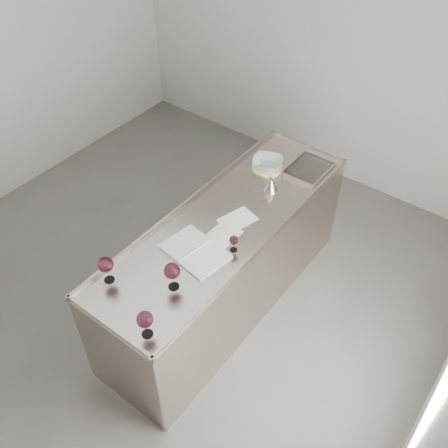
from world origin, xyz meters
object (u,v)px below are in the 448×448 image
Objects in this scene: wine_glass_middle at (172,271)px; wine_glass_right at (145,320)px; wine_glass_small at (234,240)px; ceramic_bowl at (267,163)px; notebook at (195,251)px; wine_funnel at (271,185)px; wine_glass_left at (106,265)px; counter at (226,263)px.

wine_glass_middle reaches higher than wine_glass_right.
wine_glass_small reaches higher than ceramic_bowl.
notebook is 0.89m from wine_funnel.
wine_funnel reaches higher than wine_glass_small.
notebook is 1.96× the size of ceramic_bowl.
wine_glass_small is at bearing -77.60° from wine_funnel.
wine_glass_left reaches higher than wine_glass_small.
counter is 11.99× the size of wine_glass_right.
wine_funnel is (0.05, 0.88, 0.05)m from notebook.
wine_glass_middle is (0.38, 0.22, 0.01)m from wine_glass_left.
wine_glass_small is (-0.00, 0.88, -0.05)m from wine_glass_right.
wine_glass_small reaches higher than counter.
wine_glass_left is (-0.28, -0.93, 0.61)m from counter.
wine_glass_left is at bearing 162.56° from wine_glass_right.
wine_glass_right is 1.85m from ceramic_bowl.
wine_glass_middle is at bearing -81.11° from ceramic_bowl.
wine_glass_middle is 0.85× the size of ceramic_bowl.
counter is 0.61m from notebook.
notebook is at bearing 105.10° from wine_glass_middle.
wine_glass_middle is 0.52m from wine_glass_small.
wine_glass_small is (0.22, -0.20, 0.56)m from counter.
wine_glass_right reaches higher than counter.
counter is 18.12× the size of wine_glass_small.
wine_glass_small is at bearing 49.63° from notebook.
wine_glass_middle is at bearing 29.68° from wine_glass_left.
wine_glass_right is at bearing -65.12° from notebook.
wine_glass_right is (0.22, -1.08, 0.61)m from counter.
wine_glass_middle is 1.59× the size of wine_glass_small.
wine_glass_small is at bearing 77.02° from wine_glass_middle.
ceramic_bowl is 1.39× the size of wine_funnel.
counter is at bearing -97.45° from wine_funnel.
wine_glass_left is 0.96× the size of wine_glass_middle.
wine_glass_right reaches higher than notebook.
wine_funnel is at bearing 95.32° from notebook.
wine_glass_left is 0.52m from wine_glass_right.
wine_glass_left reaches higher than wine_funnel.
notebook is at bearing -138.90° from wine_glass_small.
counter is 11.39× the size of wine_glass_middle.
wine_glass_middle is 1.21m from wine_funnel.
notebook is (-0.20, 0.70, -0.14)m from wine_glass_right.
ceramic_bowl is at bearing 128.64° from wine_funnel.
wine_glass_right is at bearing -17.44° from wine_glass_left.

